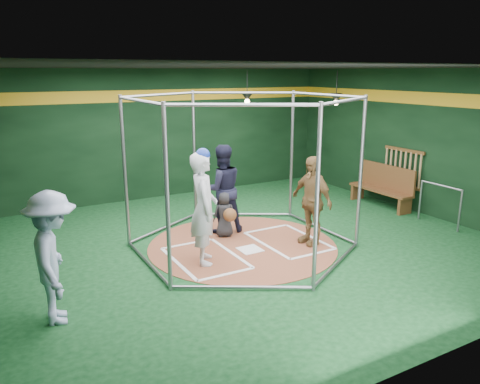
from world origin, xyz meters
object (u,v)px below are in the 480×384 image
batter_figure (204,207)px  visitor_leopard (311,200)px  umpire (222,189)px  dugout_bench (383,185)px

batter_figure → visitor_leopard: bearing=-4.3°
batter_figure → umpire: (1.06, 1.35, -0.09)m
visitor_leopard → umpire: umpire is taller
visitor_leopard → batter_figure: bearing=-100.2°
batter_figure → dugout_bench: size_ratio=1.14×
umpire → dugout_bench: (4.60, -0.22, -0.42)m
visitor_leopard → umpire: 1.96m
batter_figure → dugout_bench: bearing=11.2°
batter_figure → visitor_leopard: size_ratio=1.17×
batter_figure → umpire: size_ratio=1.10×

